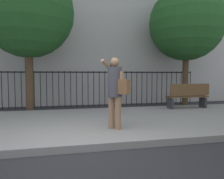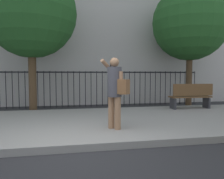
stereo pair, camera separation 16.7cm
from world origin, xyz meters
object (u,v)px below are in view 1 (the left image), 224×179
(pedestrian_on_phone, at_px, (116,88))
(street_tree_far, at_px, (28,12))
(street_tree_mid, at_px, (186,24))
(street_bench, at_px, (188,95))

(pedestrian_on_phone, height_order, street_tree_far, street_tree_far)
(street_tree_mid, bearing_deg, pedestrian_on_phone, -136.94)
(pedestrian_on_phone, xyz_separation_m, street_tree_far, (-2.41, 3.68, 2.60))
(street_tree_mid, distance_m, street_tree_far, 6.57)
(pedestrian_on_phone, bearing_deg, street_bench, 35.95)
(street_bench, xyz_separation_m, street_tree_far, (-5.89, 1.16, 3.08))
(pedestrian_on_phone, relative_size, street_tree_far, 0.31)
(street_bench, bearing_deg, street_tree_far, 168.91)
(street_tree_mid, bearing_deg, street_bench, -116.39)
(street_tree_mid, height_order, street_tree_far, street_tree_far)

